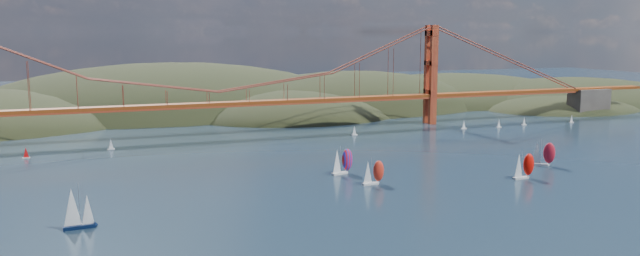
% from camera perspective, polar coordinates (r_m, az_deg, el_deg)
% --- Properties ---
extents(ground, '(1200.00, 1200.00, 0.00)m').
position_cam_1_polar(ground, '(148.28, 4.93, -11.50)').
color(ground, black).
rests_on(ground, ground).
extents(headlands, '(725.00, 225.00, 96.00)m').
position_cam_1_polar(headlands, '(422.03, -5.80, 0.05)').
color(headlands, black).
rests_on(headlands, ground).
extents(bridge, '(552.00, 12.00, 55.00)m').
position_cam_1_polar(bridge, '(311.56, -9.66, 5.15)').
color(bridge, '#883810').
rests_on(bridge, ground).
extents(sloop_navy, '(8.04, 4.73, 12.29)m').
position_cam_1_polar(sloop_navy, '(176.65, -21.36, -6.89)').
color(sloop_navy, black).
rests_on(sloop_navy, ground).
extents(racer_0, '(8.08, 3.40, 9.20)m').
position_cam_1_polar(racer_0, '(212.45, 4.87, -4.02)').
color(racer_0, white).
rests_on(racer_0, ground).
extents(racer_1, '(8.82, 3.76, 10.03)m').
position_cam_1_polar(racer_1, '(231.26, 18.11, -3.28)').
color(racer_1, silver).
rests_on(racer_1, ground).
extents(racer_2, '(9.10, 7.15, 10.34)m').
position_cam_1_polar(racer_2, '(255.92, 19.69, -2.19)').
color(racer_2, white).
rests_on(racer_2, ground).
extents(racer_rwb, '(9.23, 5.32, 10.35)m').
position_cam_1_polar(racer_rwb, '(227.01, 2.02, -3.02)').
color(racer_rwb, silver).
rests_on(racer_rwb, ground).
extents(distant_boat_2, '(3.00, 2.00, 4.70)m').
position_cam_1_polar(distant_boat_2, '(281.88, -25.30, -2.06)').
color(distant_boat_2, silver).
rests_on(distant_boat_2, ground).
extents(distant_boat_3, '(3.00, 2.00, 4.70)m').
position_cam_1_polar(distant_boat_3, '(289.11, -18.58, -1.42)').
color(distant_boat_3, silver).
rests_on(distant_boat_3, ground).
extents(distant_boat_4, '(3.00, 2.00, 4.70)m').
position_cam_1_polar(distant_boat_4, '(340.77, 13.02, 0.31)').
color(distant_boat_4, silver).
rests_on(distant_boat_4, ground).
extents(distant_boat_5, '(3.00, 2.00, 4.70)m').
position_cam_1_polar(distant_boat_5, '(350.53, 16.05, 0.42)').
color(distant_boat_5, silver).
rests_on(distant_boat_5, ground).
extents(distant_boat_6, '(3.00, 2.00, 4.70)m').
position_cam_1_polar(distant_boat_6, '(363.28, 18.17, 0.61)').
color(distant_boat_6, silver).
rests_on(distant_boat_6, ground).
extents(distant_boat_7, '(3.00, 2.00, 4.70)m').
position_cam_1_polar(distant_boat_7, '(382.50, 22.02, 0.80)').
color(distant_boat_7, silver).
rests_on(distant_boat_7, ground).
extents(distant_boat_8, '(3.00, 2.00, 4.70)m').
position_cam_1_polar(distant_boat_8, '(311.89, 3.17, -0.25)').
color(distant_boat_8, silver).
rests_on(distant_boat_8, ground).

